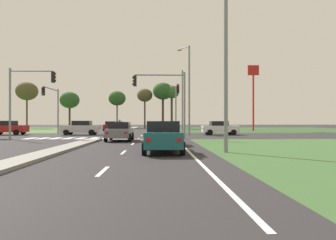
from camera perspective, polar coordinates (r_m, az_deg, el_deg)
ground_plane at (r=34.82m, az=-10.53°, el=-2.80°), size 200.00×200.00×0.00m
grass_verge_far_right at (r=62.29m, az=17.13°, el=-1.63°), size 35.00×35.00×0.01m
median_island_near at (r=16.32m, az=-20.68°, el=-5.53°), size 1.20×22.00×0.14m
median_island_far at (r=59.63m, az=-6.91°, el=-1.64°), size 1.20×36.00×0.14m
lane_dash_near at (r=10.31m, az=-11.69°, el=-9.05°), size 0.14×2.00×0.01m
lane_dash_second at (r=16.21m, az=-8.05°, el=-5.81°), size 0.14×2.00×0.01m
lane_dash_third at (r=22.17m, az=-6.38°, el=-4.29°), size 0.14×2.00×0.01m
lane_dash_fourth at (r=28.14m, az=-5.41°, el=-3.42°), size 0.14×2.00×0.01m
lane_dash_fifth at (r=34.12m, az=-4.79°, el=-2.85°), size 0.14×2.00×0.01m
edge_line_right at (r=16.54m, az=3.75°, el=-5.70°), size 0.14×24.00×0.01m
stop_bar_near at (r=27.47m, az=-4.87°, el=-3.50°), size 6.40×0.50×0.01m
crosswalk_bar_near at (r=31.46m, az=-23.61°, el=-3.06°), size 0.70×2.80×0.01m
crosswalk_bar_second at (r=31.05m, az=-21.64°, el=-3.10°), size 0.70×2.80×0.01m
crosswalk_bar_third at (r=30.68m, az=-19.61°, el=-3.14°), size 0.70×2.80×0.01m
crosswalk_bar_fourth at (r=30.35m, az=-17.54°, el=-3.17°), size 0.70×2.80×0.01m
crosswalk_bar_fifth at (r=30.06m, az=-15.43°, el=-3.20°), size 0.70×2.80×0.01m
crosswalk_bar_sixth at (r=29.81m, az=-13.27°, el=-3.23°), size 0.70×2.80×0.01m
crosswalk_bar_seventh at (r=29.61m, az=-11.09°, el=-3.25°), size 0.70×2.80×0.01m
car_teal_near at (r=16.05m, az=-0.93°, el=-2.99°), size 1.99×4.48×1.59m
car_white_second at (r=36.59m, az=9.36°, el=-1.41°), size 4.18×2.09×1.58m
car_silver_third at (r=37.42m, az=-15.45°, el=-1.35°), size 4.40×1.96×1.62m
car_black_fourth at (r=21.39m, az=-0.91°, el=-2.34°), size 1.97×4.40×1.54m
car_maroon_fifth at (r=52.37m, az=-10.29°, el=-1.06°), size 2.01×4.58×1.54m
car_grey_sixth at (r=25.53m, az=-8.72°, el=-2.02°), size 2.02×4.15×1.51m
car_red_seventh at (r=40.54m, az=-27.00°, el=-1.25°), size 4.20×2.04×1.62m
car_navy_eighth at (r=61.16m, az=-8.82°, el=-0.96°), size 2.04×4.27×1.48m
traffic_signal_near_left at (r=30.17m, az=-24.31°, el=4.78°), size 4.06×0.32×6.20m
traffic_signal_near_right at (r=27.90m, az=-0.40°, el=4.88°), size 4.71×0.32×5.90m
traffic_signal_far_left at (r=41.08m, az=-20.11°, el=3.17°), size 0.32×5.58×5.71m
traffic_signal_far_right at (r=39.57m, az=1.56°, el=3.60°), size 0.32×4.60×6.15m
street_lamp_near at (r=16.76m, az=10.93°, el=13.57°), size 2.07×0.28×10.12m
street_lamp_second at (r=35.00m, az=3.69°, el=6.17°), size 1.37×1.60×9.89m
street_lamp_third at (r=44.61m, az=2.64°, el=4.05°), size 0.72×1.88×8.75m
pedestrian_at_median at (r=43.89m, az=-8.74°, el=-0.72°), size 0.34×0.34×1.72m
fastfood_pole_sign at (r=53.54m, az=15.15°, el=6.53°), size 1.80×0.40×10.67m
treeline_near at (r=75.55m, az=-24.15°, el=4.74°), size 4.68×4.68×10.09m
treeline_second at (r=73.58m, az=-17.36°, el=3.42°), size 4.30×4.30×8.08m
treeline_third at (r=71.85m, az=-9.19°, el=3.86°), size 3.84×3.84×8.32m
treeline_fourth at (r=67.89m, az=-4.22°, el=4.42°), size 3.30×3.30×8.53m
treeline_fifth at (r=67.22m, az=-0.94°, el=5.16°), size 4.26×4.26×9.76m
treeline_sixth at (r=66.90m, az=0.67°, el=4.91°), size 3.22×3.22×9.11m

